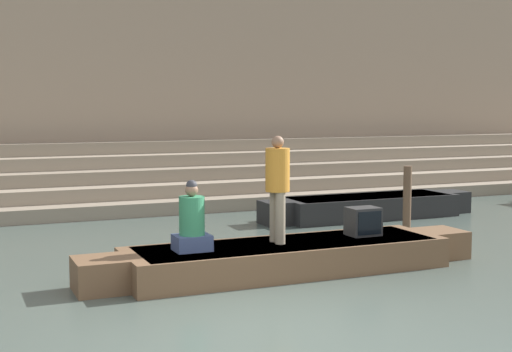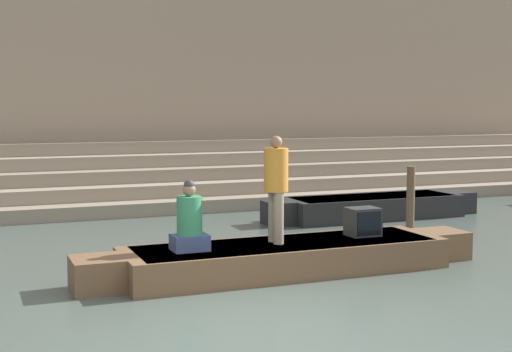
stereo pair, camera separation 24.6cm
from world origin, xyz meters
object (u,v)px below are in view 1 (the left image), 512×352
(person_standing, at_px, (278,182))
(moored_boat_shore, at_px, (369,206))
(tv_set, at_px, (363,221))
(rowboat_main, at_px, (287,256))
(mooring_post, at_px, (407,198))
(person_rowing, at_px, (192,223))

(person_standing, xyz_separation_m, moored_boat_shore, (4.08, 3.93, -1.11))
(person_standing, xyz_separation_m, tv_set, (1.51, 0.02, -0.70))
(person_standing, relative_size, moored_boat_shore, 0.31)
(tv_set, bearing_deg, person_standing, 176.94)
(tv_set, bearing_deg, rowboat_main, 179.66)
(mooring_post, bearing_deg, rowboat_main, -148.27)
(person_standing, distance_m, mooring_post, 4.64)
(person_rowing, distance_m, mooring_post, 5.83)
(person_rowing, xyz_separation_m, moored_boat_shore, (5.45, 3.98, -0.58))
(person_rowing, xyz_separation_m, tv_set, (2.88, 0.07, -0.17))
(moored_boat_shore, bearing_deg, mooring_post, -92.51)
(rowboat_main, relative_size, person_standing, 3.93)
(person_standing, bearing_deg, tv_set, 14.01)
(person_standing, distance_m, tv_set, 1.67)
(rowboat_main, distance_m, tv_set, 1.45)
(person_standing, distance_m, person_rowing, 1.46)
(person_standing, bearing_deg, rowboat_main, -11.71)
(tv_set, distance_m, moored_boat_shore, 4.70)
(tv_set, distance_m, mooring_post, 3.35)
(moored_boat_shore, bearing_deg, rowboat_main, -132.87)
(person_rowing, bearing_deg, rowboat_main, -17.46)
(moored_boat_shore, bearing_deg, person_standing, -134.30)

